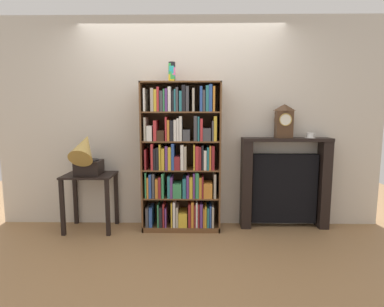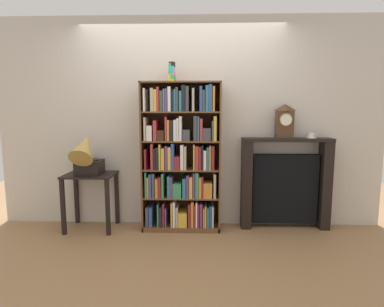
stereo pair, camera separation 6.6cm
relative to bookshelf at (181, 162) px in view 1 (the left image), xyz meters
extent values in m
cube|color=#997047|center=(0.00, -0.07, -0.85)|extent=(7.85, 6.40, 0.02)
cube|color=beige|center=(0.08, 0.22, 0.46)|extent=(4.85, 0.08, 2.60)
cube|color=brown|center=(-0.46, 0.01, 0.05)|extent=(0.02, 0.34, 1.79)
cube|color=brown|center=(0.46, 0.01, 0.05)|extent=(0.02, 0.34, 1.79)
cube|color=#4C311C|center=(0.00, 0.18, 0.05)|extent=(0.94, 0.01, 1.79)
cube|color=brown|center=(0.00, 0.01, 0.94)|extent=(0.94, 0.34, 0.02)
cube|color=brown|center=(0.00, 0.01, -0.81)|extent=(0.94, 0.34, 0.06)
cube|color=#424247|center=(-0.41, -0.03, -0.66)|extent=(0.03, 0.25, 0.24)
cube|color=#2D519E|center=(-0.37, -0.02, -0.67)|extent=(0.04, 0.26, 0.24)
cube|color=#388E56|center=(-0.28, -0.02, -0.64)|extent=(0.02, 0.25, 0.28)
cube|color=black|center=(-0.25, -0.02, -0.66)|extent=(0.04, 0.26, 0.24)
cube|color=maroon|center=(-0.21, 0.00, -0.64)|extent=(0.02, 0.30, 0.29)
cube|color=#663884|center=(-0.19, -0.03, -0.67)|extent=(0.02, 0.24, 0.23)
cube|color=gold|center=(-0.11, 0.00, -0.63)|extent=(0.02, 0.30, 0.30)
cube|color=white|center=(-0.08, -0.01, -0.63)|extent=(0.03, 0.29, 0.31)
cube|color=#B2A893|center=(-0.05, -0.01, -0.66)|extent=(0.03, 0.28, 0.24)
cube|color=gold|center=(0.02, -0.02, -0.70)|extent=(0.10, 0.27, 0.17)
cube|color=maroon|center=(0.10, -0.02, -0.64)|extent=(0.03, 0.26, 0.28)
cube|color=orange|center=(0.14, -0.01, -0.63)|extent=(0.03, 0.28, 0.31)
cube|color=maroon|center=(0.17, -0.02, -0.64)|extent=(0.02, 0.25, 0.28)
cube|color=white|center=(0.19, -0.01, -0.63)|extent=(0.02, 0.28, 0.31)
cube|color=maroon|center=(0.21, -0.03, -0.64)|extent=(0.02, 0.24, 0.28)
cube|color=#663884|center=(0.24, -0.04, -0.64)|extent=(0.03, 0.23, 0.29)
cube|color=orange|center=(0.27, -0.01, -0.67)|extent=(0.02, 0.28, 0.24)
cube|color=gold|center=(0.30, -0.01, -0.66)|extent=(0.02, 0.28, 0.26)
cube|color=teal|center=(0.32, -0.02, -0.66)|extent=(0.02, 0.26, 0.24)
cube|color=#2D519E|center=(0.35, 0.00, -0.65)|extent=(0.02, 0.30, 0.26)
cube|color=#B2A893|center=(0.38, -0.02, -0.66)|extent=(0.03, 0.26, 0.26)
cube|color=brown|center=(0.00, 0.01, -0.43)|extent=(0.90, 0.32, 0.02)
cube|color=#388E56|center=(-0.42, -0.02, -0.27)|extent=(0.02, 0.27, 0.31)
cube|color=orange|center=(-0.40, 0.00, -0.30)|extent=(0.02, 0.29, 0.25)
cube|color=#2D519E|center=(-0.37, -0.01, -0.28)|extent=(0.03, 0.28, 0.29)
cube|color=#424247|center=(-0.33, -0.01, -0.28)|extent=(0.03, 0.29, 0.29)
cube|color=orange|center=(-0.29, -0.01, -0.31)|extent=(0.03, 0.28, 0.23)
cube|color=maroon|center=(-0.25, -0.01, -0.30)|extent=(0.03, 0.29, 0.25)
cube|color=#388E56|center=(-0.22, -0.03, -0.28)|extent=(0.03, 0.24, 0.29)
cube|color=teal|center=(-0.15, -0.02, -0.29)|extent=(0.03, 0.26, 0.26)
cube|color=#663884|center=(-0.11, -0.03, -0.30)|extent=(0.03, 0.23, 0.25)
cube|color=#388E56|center=(-0.05, -0.04, -0.34)|extent=(0.10, 0.21, 0.18)
cube|color=teal|center=(0.04, -0.01, -0.31)|extent=(0.04, 0.29, 0.24)
cube|color=#663884|center=(0.08, -0.01, -0.29)|extent=(0.03, 0.28, 0.27)
cube|color=gold|center=(0.12, -0.01, -0.30)|extent=(0.04, 0.28, 0.26)
cube|color=#663884|center=(0.15, -0.01, -0.27)|extent=(0.02, 0.29, 0.30)
cube|color=#388E56|center=(0.19, 0.00, -0.27)|extent=(0.04, 0.30, 0.31)
cube|color=orange|center=(0.23, -0.02, -0.30)|extent=(0.03, 0.25, 0.25)
cube|color=maroon|center=(0.26, -0.02, -0.29)|extent=(0.02, 0.26, 0.26)
cube|color=orange|center=(0.32, -0.05, -0.33)|extent=(0.10, 0.21, 0.18)
cube|color=#B2A893|center=(0.40, -0.02, -0.28)|extent=(0.03, 0.25, 0.29)
cube|color=brown|center=(0.00, 0.01, -0.09)|extent=(0.90, 0.32, 0.02)
cube|color=maroon|center=(-0.42, -0.03, 0.04)|extent=(0.02, 0.24, 0.24)
cube|color=#C63338|center=(-0.34, 0.00, 0.07)|extent=(0.03, 0.29, 0.31)
cube|color=black|center=(-0.31, -0.02, 0.04)|extent=(0.03, 0.26, 0.25)
cube|color=black|center=(-0.28, -0.03, 0.05)|extent=(0.03, 0.24, 0.26)
cube|color=gold|center=(-0.25, -0.04, 0.07)|extent=(0.02, 0.23, 0.30)
cube|color=gold|center=(-0.21, -0.02, 0.05)|extent=(0.04, 0.27, 0.25)
cube|color=#663884|center=(-0.17, -0.03, 0.06)|extent=(0.03, 0.24, 0.28)
cube|color=gold|center=(-0.13, -0.02, 0.05)|extent=(0.03, 0.26, 0.27)
cube|color=#2D519E|center=(-0.10, 0.00, 0.07)|extent=(0.03, 0.30, 0.31)
cube|color=maroon|center=(-0.04, -0.05, 0.00)|extent=(0.07, 0.20, 0.16)
cube|color=white|center=(0.01, -0.03, 0.07)|extent=(0.04, 0.24, 0.30)
cube|color=#B2A893|center=(0.05, -0.03, 0.06)|extent=(0.03, 0.23, 0.28)
cube|color=gold|center=(0.16, -0.02, 0.07)|extent=(0.02, 0.26, 0.30)
cube|color=#C63338|center=(0.19, -0.01, 0.06)|extent=(0.04, 0.27, 0.28)
cube|color=maroon|center=(0.23, 0.00, 0.06)|extent=(0.03, 0.29, 0.27)
cube|color=black|center=(0.25, 0.00, 0.06)|extent=(0.02, 0.29, 0.29)
cube|color=white|center=(0.28, -0.03, 0.03)|extent=(0.03, 0.24, 0.23)
cube|color=teal|center=(0.32, -0.02, 0.05)|extent=(0.02, 0.26, 0.27)
cube|color=orange|center=(0.34, -0.01, 0.06)|extent=(0.02, 0.28, 0.29)
cube|color=maroon|center=(0.38, -0.01, 0.06)|extent=(0.04, 0.29, 0.28)
cube|color=brown|center=(0.00, 0.01, 0.25)|extent=(0.90, 0.32, 0.02)
cube|color=#B2A893|center=(-0.42, -0.03, 0.40)|extent=(0.02, 0.24, 0.27)
cube|color=white|center=(-0.36, -0.03, 0.35)|extent=(0.06, 0.24, 0.18)
cube|color=#C63338|center=(-0.30, -0.01, 0.38)|extent=(0.04, 0.29, 0.24)
cube|color=#382316|center=(-0.24, -0.01, 0.32)|extent=(0.08, 0.28, 0.12)
cube|color=#C63338|center=(-0.17, 0.00, 0.40)|extent=(0.02, 0.30, 0.28)
cube|color=orange|center=(-0.14, -0.01, 0.38)|extent=(0.03, 0.28, 0.24)
cube|color=black|center=(-0.11, -0.03, 0.38)|extent=(0.04, 0.25, 0.24)
cube|color=white|center=(-0.07, -0.02, 0.38)|extent=(0.03, 0.26, 0.24)
cube|color=white|center=(-0.03, -0.01, 0.39)|extent=(0.03, 0.29, 0.26)
cube|color=white|center=(0.00, -0.01, 0.40)|extent=(0.03, 0.28, 0.29)
cube|color=#424247|center=(0.06, -0.05, 0.33)|extent=(0.08, 0.20, 0.13)
cube|color=#424247|center=(0.17, -0.03, 0.41)|extent=(0.04, 0.24, 0.29)
cube|color=teal|center=(0.21, -0.03, 0.40)|extent=(0.02, 0.24, 0.28)
cube|color=#C63338|center=(0.24, -0.03, 0.39)|extent=(0.03, 0.23, 0.26)
cube|color=#424247|center=(0.30, -0.01, 0.34)|extent=(0.09, 0.28, 0.15)
cube|color=#424247|center=(0.37, -0.01, 0.38)|extent=(0.02, 0.28, 0.23)
cube|color=gold|center=(0.40, -0.03, 0.40)|extent=(0.03, 0.24, 0.29)
cube|color=brown|center=(0.00, 0.01, 0.59)|extent=(0.90, 0.32, 0.02)
cube|color=white|center=(-0.42, 0.00, 0.73)|extent=(0.02, 0.30, 0.26)
cube|color=#B2A893|center=(-0.33, -0.03, 0.74)|extent=(0.03, 0.24, 0.26)
cube|color=gold|center=(-0.29, -0.03, 0.73)|extent=(0.03, 0.24, 0.25)
cube|color=#C63338|center=(-0.26, -0.02, 0.74)|extent=(0.03, 0.27, 0.28)
cube|color=#424247|center=(-0.22, -0.01, 0.72)|extent=(0.04, 0.28, 0.23)
cube|color=#388E56|center=(-0.19, -0.03, 0.73)|extent=(0.02, 0.24, 0.25)
cube|color=#663884|center=(-0.16, -0.03, 0.73)|extent=(0.03, 0.23, 0.26)
cube|color=white|center=(-0.13, -0.04, 0.74)|extent=(0.03, 0.23, 0.28)
cube|color=black|center=(-0.09, -0.01, 0.72)|extent=(0.03, 0.27, 0.24)
cube|color=teal|center=(-0.07, -0.04, 0.73)|extent=(0.02, 0.23, 0.25)
cube|color=#424247|center=(-0.04, -0.02, 0.74)|extent=(0.03, 0.25, 0.27)
cube|color=teal|center=(-0.01, -0.02, 0.72)|extent=(0.03, 0.26, 0.23)
cube|color=black|center=(0.03, -0.02, 0.75)|extent=(0.04, 0.25, 0.30)
cube|color=#424247|center=(0.08, -0.01, 0.75)|extent=(0.03, 0.28, 0.29)
cube|color=#B2A893|center=(0.15, 0.00, 0.74)|extent=(0.03, 0.29, 0.26)
cube|color=#2D519E|center=(0.23, -0.02, 0.75)|extent=(0.03, 0.25, 0.28)
cube|color=#424247|center=(0.27, -0.02, 0.72)|extent=(0.03, 0.25, 0.24)
cube|color=teal|center=(0.30, -0.03, 0.75)|extent=(0.03, 0.25, 0.29)
cube|color=#2D519E|center=(0.34, -0.01, 0.76)|extent=(0.04, 0.28, 0.31)
cube|color=orange|center=(0.38, -0.03, 0.75)|extent=(0.03, 0.23, 0.28)
cylinder|color=yellow|center=(-0.11, 0.01, 0.99)|extent=(0.08, 0.08, 0.09)
cylinder|color=black|center=(-0.11, 0.01, 1.01)|extent=(0.08, 0.08, 0.09)
cylinder|color=green|center=(-0.11, 0.01, 1.02)|extent=(0.08, 0.08, 0.09)
cylinder|color=blue|center=(-0.11, 0.01, 1.04)|extent=(0.08, 0.08, 0.09)
cylinder|color=blue|center=(-0.11, 0.01, 1.05)|extent=(0.08, 0.08, 0.09)
cylinder|color=pink|center=(-0.11, 0.01, 1.07)|extent=(0.08, 0.08, 0.09)
cylinder|color=#28B2B7|center=(-0.11, 0.01, 1.08)|extent=(0.08, 0.08, 0.09)
cylinder|color=pink|center=(-0.11, 0.01, 1.10)|extent=(0.08, 0.08, 0.09)
cylinder|color=green|center=(-0.11, 0.01, 1.12)|extent=(0.08, 0.08, 0.09)
cylinder|color=black|center=(-0.11, 0.01, 1.13)|extent=(0.08, 0.08, 0.09)
cube|color=black|center=(-1.11, -0.04, -0.16)|extent=(0.59, 0.46, 0.02)
cube|color=black|center=(-1.38, -0.24, -0.51)|extent=(0.04, 0.04, 0.67)
cube|color=black|center=(-0.85, -0.24, -0.51)|extent=(0.04, 0.04, 0.67)
cube|color=black|center=(-1.38, 0.15, -0.51)|extent=(0.04, 0.04, 0.67)
cube|color=black|center=(-0.85, 0.15, -0.51)|extent=(0.04, 0.04, 0.67)
cube|color=black|center=(-1.11, -0.04, -0.07)|extent=(0.29, 0.28, 0.17)
cylinder|color=black|center=(-1.11, -0.04, 0.02)|extent=(0.24, 0.24, 0.01)
cylinder|color=#B79347|center=(-1.11, -0.09, 0.05)|extent=(0.03, 0.03, 0.06)
cone|color=#B79347|center=(-1.11, -0.18, 0.20)|extent=(0.28, 0.45, 0.44)
cube|color=black|center=(1.28, 0.07, 0.26)|extent=(1.08, 0.22, 0.04)
cube|color=black|center=(0.80, 0.07, -0.30)|extent=(0.12, 0.20, 1.09)
cube|color=black|center=(1.76, 0.07, -0.30)|extent=(0.12, 0.20, 1.09)
cube|color=black|center=(1.28, 0.11, -0.35)|extent=(0.80, 0.11, 0.87)
cube|color=#472D1C|center=(1.24, 0.07, 0.45)|extent=(0.20, 0.13, 0.33)
pyramid|color=#472D1C|center=(1.24, 0.07, 0.65)|extent=(0.20, 0.13, 0.08)
cylinder|color=silver|center=(1.24, 0.01, 0.51)|extent=(0.14, 0.01, 0.14)
torus|color=#B79347|center=(1.24, 0.01, 0.51)|extent=(0.15, 0.01, 0.15)
cylinder|color=white|center=(1.57, 0.07, 0.29)|extent=(0.12, 0.12, 0.01)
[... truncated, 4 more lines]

